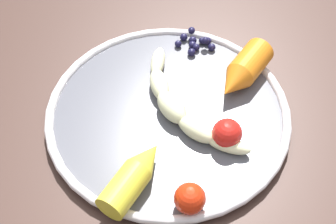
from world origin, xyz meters
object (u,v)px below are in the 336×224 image
object	(u,v)px
plate	(168,113)
tomato_mid	(227,133)
banana	(179,105)
dining_table	(143,149)
blueberry_pile	(196,43)
carrot_orange	(243,71)
carrot_yellow	(134,176)
tomato_near	(190,199)

from	to	relation	value
plate	tomato_mid	size ratio (longest dim) A/B	8.58
plate	banana	bearing A→B (deg)	40.65
dining_table	blueberry_pile	size ratio (longest dim) A/B	22.03
carrot_orange	blueberry_pile	xyz separation A→B (m)	(-0.09, 0.03, -0.01)
dining_table	carrot_orange	size ratio (longest dim) A/B	12.40
banana	carrot_yellow	bearing A→B (deg)	-82.19
dining_table	tomato_near	xyz separation A→B (m)	(0.13, -0.08, 0.11)
carrot_orange	tomato_mid	world-z (taller)	carrot_orange
tomato_mid	carrot_orange	bearing A→B (deg)	107.56
dining_table	plate	size ratio (longest dim) A/B	3.87
plate	tomato_mid	bearing A→B (deg)	-0.25
dining_table	carrot_orange	xyz separation A→B (m)	(0.09, 0.12, 0.11)
plate	banana	xyz separation A→B (m)	(0.01, 0.01, 0.02)
banana	tomato_mid	xyz separation A→B (m)	(0.08, -0.01, 0.01)
dining_table	carrot_yellow	size ratio (longest dim) A/B	12.21
banana	blueberry_pile	size ratio (longest dim) A/B	3.58
dining_table	banana	bearing A→B (deg)	35.97
plate	blueberry_pile	distance (m)	0.13
carrot_orange	carrot_yellow	xyz separation A→B (m)	(-0.03, -0.22, -0.00)
plate	carrot_orange	size ratio (longest dim) A/B	3.20
tomato_mid	plate	bearing A→B (deg)	179.75
tomato_near	tomato_mid	distance (m)	0.10
plate	carrot_yellow	bearing A→B (deg)	-76.14
blueberry_pile	carrot_orange	bearing A→B (deg)	-15.53
carrot_yellow	tomato_near	world-z (taller)	same
plate	dining_table	bearing A→B (deg)	-145.87
carrot_yellow	tomato_mid	size ratio (longest dim) A/B	2.72
carrot_yellow	tomato_mid	world-z (taller)	tomato_mid
banana	dining_table	bearing A→B (deg)	-144.03
dining_table	carrot_yellow	bearing A→B (deg)	-57.59
carrot_orange	blueberry_pile	size ratio (longest dim) A/B	1.78
banana	tomato_near	xyz separation A→B (m)	(0.09, -0.11, 0.01)
carrot_yellow	banana	bearing A→B (deg)	97.81
banana	plate	bearing A→B (deg)	-139.35
carrot_orange	tomato_mid	xyz separation A→B (m)	(0.03, -0.10, -0.00)
tomato_near	dining_table	bearing A→B (deg)	147.64
dining_table	banana	world-z (taller)	banana
plate	blueberry_pile	xyz separation A→B (m)	(-0.04, 0.13, 0.01)
dining_table	carrot_yellow	world-z (taller)	carrot_yellow
banana	tomato_near	size ratio (longest dim) A/B	5.58
plate	blueberry_pile	size ratio (longest dim) A/B	5.69
plate	carrot_yellow	xyz separation A→B (m)	(0.03, -0.11, 0.02)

